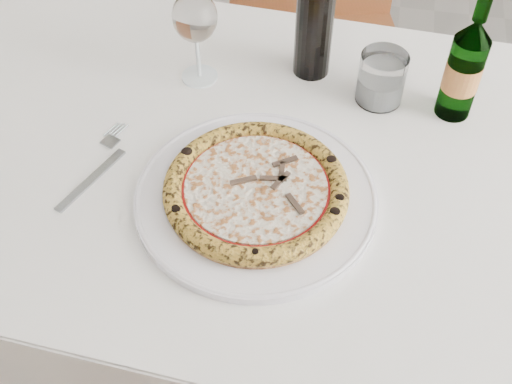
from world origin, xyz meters
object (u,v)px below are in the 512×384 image
wine_bottle (315,16)px  beer_bottle (464,69)px  plate (256,197)px  pizza (256,189)px  dining_table (268,193)px  wine_glass (195,19)px  chair_far (317,15)px  tumbler (381,81)px

wine_bottle → beer_bottle: bearing=-14.3°
plate → pizza: pizza is taller
dining_table → beer_bottle: bearing=29.2°
beer_bottle → wine_glass: bearing=179.4°
chair_far → plate: chair_far is taller
dining_table → pizza: size_ratio=5.04×
plate → beer_bottle: bearing=42.3°
plate → wine_glass: size_ratio=2.13×
wine_bottle → pizza: bearing=-96.3°
dining_table → pizza: (-0.00, -0.10, 0.12)m
pizza → wine_bottle: bearing=83.7°
chair_far → wine_bottle: 0.61m
tumbler → beer_bottle: 0.14m
pizza → beer_bottle: bearing=42.3°
plate → wine_bottle: (0.04, 0.32, 0.10)m
dining_table → chair_far: (-0.01, 0.73, -0.13)m
wine_glass → beer_bottle: (0.44, -0.00, -0.03)m
pizza → tumbler: (0.16, 0.27, 0.01)m
dining_table → chair_far: size_ratio=1.48×
wine_glass → dining_table: bearing=-46.5°
beer_bottle → pizza: bearing=-137.7°
chair_far → plate: size_ratio=2.58×
beer_bottle → dining_table: bearing=-150.8°
dining_table → chair_far: bearing=90.5°
wine_glass → tumbler: (0.32, 0.00, -0.08)m
tumbler → wine_bottle: wine_bottle is taller
wine_glass → plate: bearing=-59.5°
wine_glass → wine_bottle: (0.19, 0.06, -0.01)m
tumbler → beer_bottle: bearing=-4.1°
chair_far → tumbler: 0.64m
chair_far → pizza: (0.01, -0.83, 0.25)m
pizza → tumbler: tumbler is taller
wine_glass → chair_far: bearing=75.3°
tumbler → wine_bottle: bearing=156.3°
pizza → wine_bottle: 0.34m
pizza → beer_bottle: size_ratio=1.21×
pizza → wine_bottle: wine_bottle is taller
chair_far → wine_bottle: wine_bottle is taller
chair_far → wine_glass: size_ratio=5.49×
wine_glass → tumbler: bearing=0.8°
tumbler → plate: bearing=-120.9°
plate → tumbler: tumbler is taller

